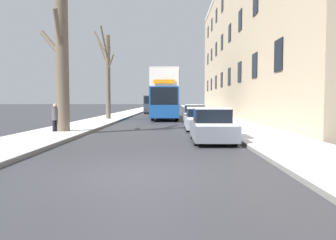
% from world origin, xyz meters
% --- Properties ---
extents(ground_plane, '(320.00, 320.00, 0.00)m').
position_xyz_m(ground_plane, '(0.00, 0.00, 0.00)').
color(ground_plane, '#38383D').
extents(sidewalk_left, '(3.18, 130.00, 0.16)m').
position_xyz_m(sidewalk_left, '(-5.25, 53.00, 0.08)').
color(sidewalk_left, slate).
rests_on(sidewalk_left, ground).
extents(sidewalk_right, '(3.18, 130.00, 0.16)m').
position_xyz_m(sidewalk_right, '(5.25, 53.00, 0.08)').
color(sidewalk_right, slate).
rests_on(sidewalk_right, ground).
extents(terrace_facade_right, '(9.10, 49.07, 17.04)m').
position_xyz_m(terrace_facade_right, '(11.34, 29.71, 8.52)').
color(terrace_facade_right, tan).
rests_on(terrace_facade_right, ground).
extents(bare_tree_left_0, '(1.83, 3.58, 7.62)m').
position_xyz_m(bare_tree_left_0, '(-4.99, 9.49, 3.84)').
color(bare_tree_left_0, brown).
rests_on(bare_tree_left_0, ground).
extents(bare_tree_left_1, '(2.12, 3.06, 8.05)m').
position_xyz_m(bare_tree_left_1, '(-4.96, 21.37, 4.19)').
color(bare_tree_left_1, brown).
rests_on(bare_tree_left_1, ground).
extents(double_decker_bus, '(2.50, 10.91, 4.56)m').
position_xyz_m(double_decker_bus, '(0.15, 24.28, 2.57)').
color(double_decker_bus, '#194C99').
rests_on(double_decker_bus, ground).
extents(parked_car_0, '(1.72, 4.00, 1.47)m').
position_xyz_m(parked_car_0, '(2.57, 6.29, 0.67)').
color(parked_car_0, slate).
rests_on(parked_car_0, ground).
extents(parked_car_1, '(1.88, 4.59, 1.38)m').
position_xyz_m(parked_car_1, '(2.57, 12.05, 0.64)').
color(parked_car_1, '#9EA3AD').
rests_on(parked_car_1, ground).
extents(parked_car_2, '(1.73, 3.99, 1.48)m').
position_xyz_m(parked_car_2, '(2.57, 17.96, 0.68)').
color(parked_car_2, slate).
rests_on(parked_car_2, ground).
extents(oncoming_van, '(2.07, 5.51, 2.47)m').
position_xyz_m(oncoming_van, '(-2.04, 38.45, 1.33)').
color(oncoming_van, '#333842').
rests_on(oncoming_van, ground).
extents(pedestrian_left_sidewalk, '(0.35, 0.35, 1.62)m').
position_xyz_m(pedestrian_left_sidewalk, '(-5.31, 9.26, 0.89)').
color(pedestrian_left_sidewalk, black).
rests_on(pedestrian_left_sidewalk, ground).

